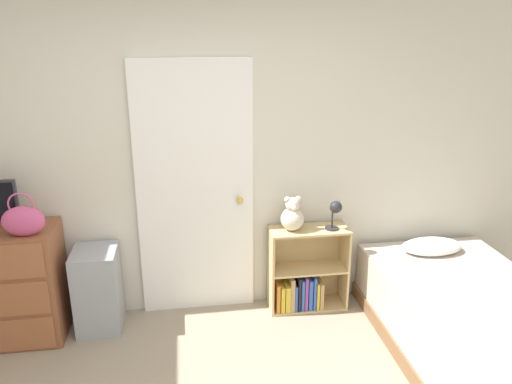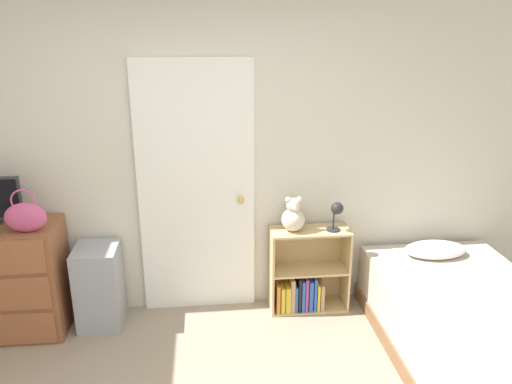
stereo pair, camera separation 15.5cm
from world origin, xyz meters
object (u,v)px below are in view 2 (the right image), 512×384
Objects in this scene: bed at (472,328)px; dresser at (0,280)px; handbag at (25,217)px; bookshelf at (304,279)px; teddy_bear at (293,216)px; storage_bin at (99,286)px; desk_lamp at (337,211)px.

dresser is at bearing 168.34° from bed.
handbag is at bearing -22.17° from dresser.
teddy_bear is (-0.11, -0.00, 0.57)m from bookshelf.
storage_bin is (0.41, 0.17, -0.66)m from handbag.
bookshelf is 0.66m from desk_lamp.
bookshelf is 2.91× the size of desk_lamp.
desk_lamp reaches higher than storage_bin.
handbag is at bearing -175.49° from desk_lamp.
bed is at bearing -37.42° from bookshelf.
handbag is 0.48× the size of storage_bin.
bed is (3.40, -0.70, -0.19)m from dresser.
dresser is 3.86× the size of desk_lamp.
teddy_bear reaches higher than storage_bin.
handbag reaches higher than storage_bin.
desk_lamp is 0.13× the size of bed.
handbag is 0.45× the size of bookshelf.
storage_bin is 1.65m from bookshelf.
handbag reaches higher than desk_lamp.
dresser is 0.50× the size of bed.
bookshelf reaches higher than storage_bin.
desk_lamp is (1.88, 0.01, 0.55)m from storage_bin.
handbag is (0.30, -0.12, 0.55)m from dresser.
teddy_bear is 0.15× the size of bed.
bookshelf is 2.47× the size of teddy_bear.
dresser is 1.43× the size of storage_bin.
handbag is 1.31× the size of desk_lamp.
dresser is at bearing -178.75° from desk_lamp.
handbag reaches higher than bed.
dresser is at bearing 157.83° from handbag.
dresser is at bearing -177.66° from bookshelf.
storage_bin is 0.93× the size of bookshelf.
storage_bin is at bearing 22.09° from handbag.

